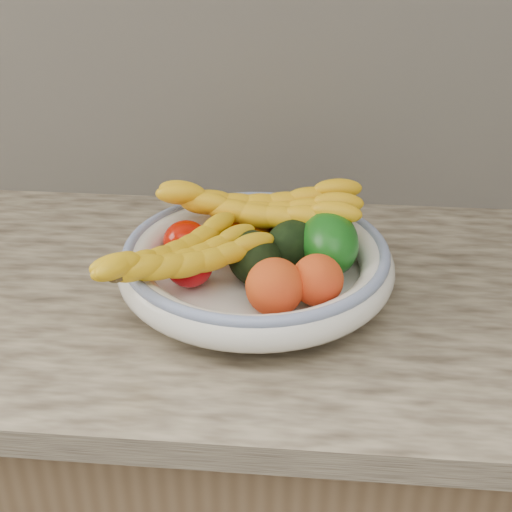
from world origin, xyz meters
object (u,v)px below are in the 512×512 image
(green_mango, at_px, (329,242))
(banana_bunch_front, at_px, (180,262))
(fruit_bowl, at_px, (256,263))
(banana_bunch_back, at_px, (258,213))

(green_mango, distance_m, banana_bunch_front, 0.21)
(fruit_bowl, xyz_separation_m, banana_bunch_front, (-0.10, -0.06, 0.03))
(fruit_bowl, distance_m, green_mango, 0.11)
(fruit_bowl, bearing_deg, green_mango, 12.09)
(fruit_bowl, height_order, banana_bunch_front, banana_bunch_front)
(green_mango, bearing_deg, fruit_bowl, 178.71)
(fruit_bowl, relative_size, banana_bunch_back, 1.21)
(fruit_bowl, xyz_separation_m, banana_bunch_back, (-0.00, 0.08, 0.04))
(banana_bunch_front, bearing_deg, green_mango, -21.61)
(green_mango, bearing_deg, banana_bunch_front, -169.66)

